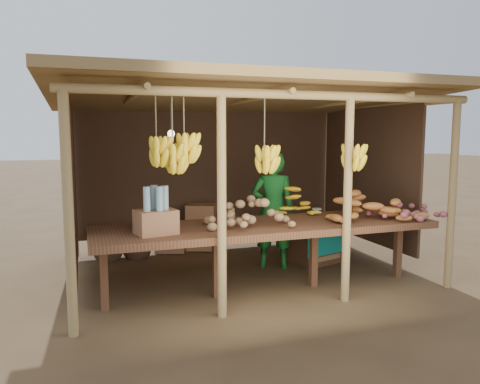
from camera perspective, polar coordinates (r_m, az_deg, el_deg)
name	(u,v)px	position (r m, az deg, el deg)	size (l,w,h in m)	color
ground	(240,269)	(6.39, 0.00, -9.39)	(60.00, 60.00, 0.00)	brown
stall_structure	(239,126)	(6.02, -0.17, 8.00)	(4.70, 3.50, 2.43)	tan
counter	(267,229)	(5.35, 3.30, -4.50)	(3.90, 1.05, 0.80)	brown
potato_heap	(249,210)	(5.14, 1.08, -2.21)	(0.95, 0.57, 0.36)	#99744F
sweet_potato_heap	(369,204)	(5.77, 15.46, -1.45)	(1.09, 0.65, 0.36)	#C27332
onion_heap	(407,204)	(5.92, 19.65, -1.41)	(0.83, 0.50, 0.36)	#A4505D
banana_pile	(297,201)	(5.93, 7.01, -1.10)	(0.53, 0.32, 0.34)	yellow
tomato_basin	(152,219)	(5.20, -10.62, -3.31)	(0.39, 0.39, 0.21)	navy
bottle_box	(156,215)	(4.82, -10.25, -2.84)	(0.45, 0.38, 0.50)	#9E6947
vendor	(273,210)	(6.34, 4.05, -2.19)	(0.58, 0.38, 1.58)	#176925
tarp_crate	(316,239)	(6.76, 9.24, -5.69)	(0.81, 0.75, 0.80)	brown
carton_stack	(191,231)	(7.33, -5.97, -4.75)	(1.02, 0.48, 0.71)	#9E6947
burlap_sacks	(122,241)	(7.04, -14.14, -5.82)	(0.86, 0.45, 0.61)	#4D3323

